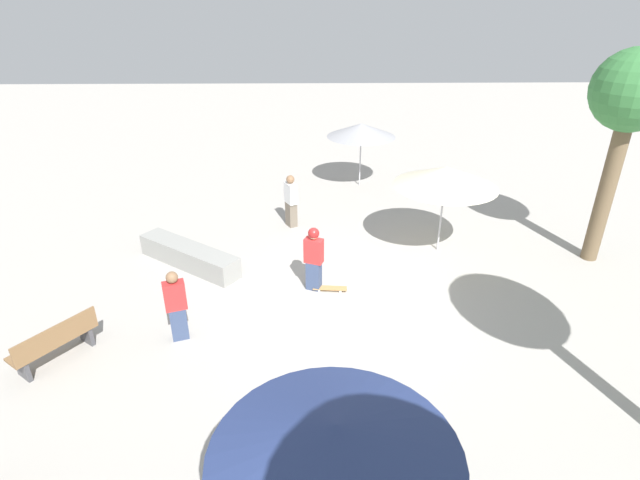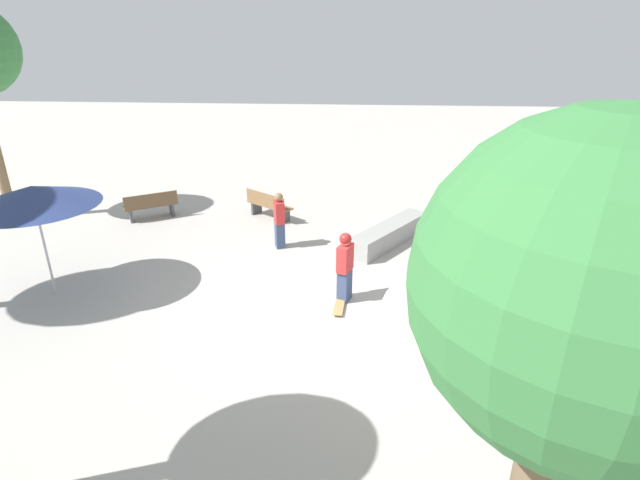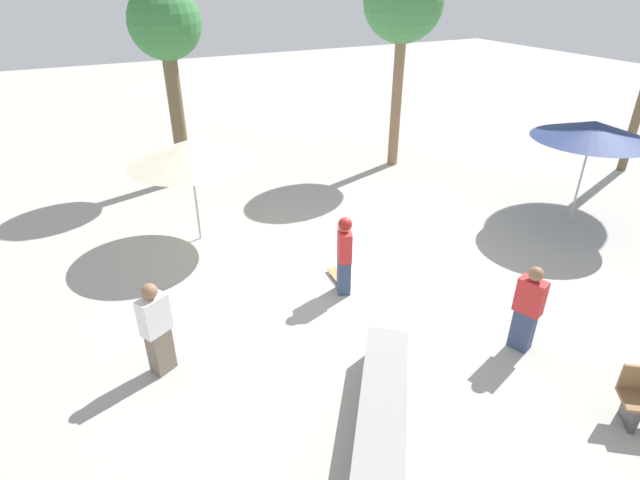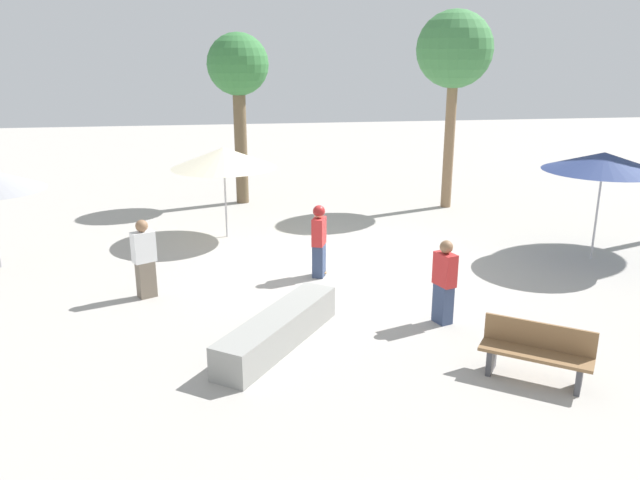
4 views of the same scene
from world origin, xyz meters
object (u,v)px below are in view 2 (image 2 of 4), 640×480
(skateboard, at_px, (339,306))
(concrete_ledge, at_px, (390,234))
(skater_main, at_px, (345,265))
(bystander_far, at_px, (506,259))
(bench_near, at_px, (269,205))
(bystander_watching, at_px, (279,221))
(bench_far, at_px, (151,206))
(shade_umbrella_cream, at_px, (479,296))
(palm_tree_right, at_px, (584,323))
(shade_umbrella_navy, at_px, (33,196))

(skateboard, bearing_deg, concrete_ledge, 164.98)
(skater_main, distance_m, bystander_far, 3.62)
(bench_near, xyz_separation_m, bystander_watching, (0.66, -2.16, 0.34))
(skateboard, distance_m, bystander_far, 3.86)
(bench_far, distance_m, shade_umbrella_cream, 11.46)
(bystander_far, bearing_deg, skateboard, -13.17)
(skater_main, distance_m, palm_tree_right, 8.10)
(shade_umbrella_cream, height_order, bystander_far, shade_umbrella_cream)
(concrete_ledge, distance_m, bystander_far, 3.52)
(skateboard, height_order, bench_far, bench_far)
(bench_far, bearing_deg, concrete_ledge, -42.66)
(shade_umbrella_cream, bearing_deg, palm_tree_right, -98.22)
(palm_tree_right, height_order, bystander_far, palm_tree_right)
(bench_near, height_order, shade_umbrella_navy, shade_umbrella_navy)
(skateboard, bearing_deg, bench_near, -151.00)
(bench_near, bearing_deg, concrete_ledge, 11.04)
(bench_near, bearing_deg, shade_umbrella_cream, -25.88)
(skater_main, distance_m, concrete_ledge, 3.44)
(shade_umbrella_cream, bearing_deg, concrete_ledge, 96.57)
(shade_umbrella_cream, relative_size, bystander_watching, 1.75)
(palm_tree_right, height_order, bystander_watching, palm_tree_right)
(concrete_ledge, height_order, shade_umbrella_cream, shade_umbrella_cream)
(shade_umbrella_navy, height_order, palm_tree_right, palm_tree_right)
(concrete_ledge, height_order, bench_near, bench_near)
(bench_near, relative_size, palm_tree_right, 0.29)
(concrete_ledge, bearing_deg, bystander_watching, -171.47)
(shade_umbrella_navy, distance_m, bystander_far, 10.22)
(palm_tree_right, bearing_deg, bench_near, 107.56)
(skateboard, relative_size, shade_umbrella_navy, 0.31)
(skater_main, bearing_deg, bystander_watching, -124.24)
(shade_umbrella_cream, bearing_deg, skater_main, 119.65)
(skateboard, relative_size, bench_far, 0.51)
(skater_main, xyz_separation_m, bench_near, (-2.48, 4.89, -0.43))
(bench_far, bearing_deg, skater_main, -68.59)
(skateboard, xyz_separation_m, palm_tree_right, (1.46, -6.90, 4.07))
(skater_main, bearing_deg, skateboard, 7.91)
(skater_main, relative_size, bench_near, 1.02)
(skateboard, distance_m, shade_umbrella_cream, 4.16)
(shade_umbrella_navy, bearing_deg, shade_umbrella_cream, -20.87)
(bench_near, relative_size, shade_umbrella_navy, 0.58)
(skateboard, relative_size, shade_umbrella_cream, 0.30)
(palm_tree_right, xyz_separation_m, bystander_watching, (-3.19, 10.01, -3.36))
(skater_main, bearing_deg, bench_far, -104.85)
(skater_main, height_order, shade_umbrella_navy, shade_umbrella_navy)
(bystander_watching, bearing_deg, concrete_ledge, 79.48)
(skater_main, bearing_deg, concrete_ledge, -178.15)
(concrete_ledge, bearing_deg, shade_umbrella_cream, -83.43)
(skater_main, height_order, concrete_ledge, skater_main)
(skateboard, height_order, shade_umbrella_cream, shade_umbrella_cream)
(bench_near, height_order, shade_umbrella_cream, shade_umbrella_cream)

